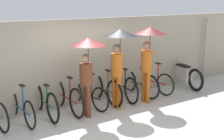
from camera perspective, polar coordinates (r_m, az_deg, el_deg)
ground_plane at (r=7.48m, az=0.67°, el=-9.67°), size 30.00×30.00×0.00m
back_wall at (r=8.57m, az=-6.05°, el=1.44°), size 14.11×0.12×2.35m
parked_bicycle_1 at (r=7.75m, az=-16.42°, el=-6.53°), size 0.44×1.77×1.02m
parked_bicycle_2 at (r=7.93m, az=-12.24°, el=-5.64°), size 0.44×1.80×0.99m
parked_bicycle_3 at (r=8.14m, az=-8.26°, el=-4.91°), size 0.44×1.83×1.10m
parked_bicycle_4 at (r=8.46m, az=-4.72°, el=-4.41°), size 0.49×1.73×1.10m
parked_bicycle_5 at (r=8.76m, az=-1.33°, el=-3.49°), size 0.44×1.74×1.07m
parked_bicycle_6 at (r=9.10m, az=1.82°, el=-2.85°), size 0.44×1.85×0.97m
parked_bicycle_7 at (r=9.44m, az=4.88°, el=-2.41°), size 0.44×1.69×1.02m
parked_bicycle_8 at (r=9.83m, az=7.58°, el=-1.94°), size 0.44×1.64×1.09m
pedestrian_leading at (r=7.43m, az=-4.55°, el=2.14°), size 0.85×0.85×1.98m
pedestrian_center at (r=7.99m, az=1.23°, el=3.70°), size 0.85×0.85×2.13m
pedestrian_trailing at (r=8.52m, az=6.72°, el=4.31°), size 0.88×0.88×2.14m
motorcycle at (r=10.66m, az=12.84°, el=-0.71°), size 0.62×2.02×0.93m
awning_pole at (r=11.60m, az=16.63°, el=3.73°), size 0.07×0.07×2.25m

